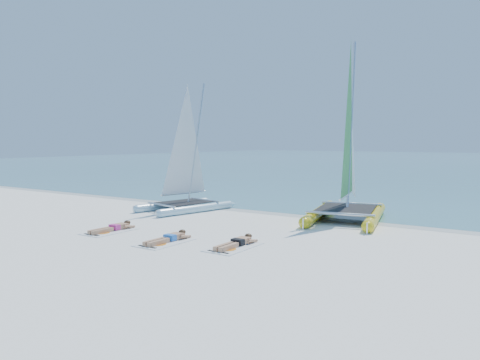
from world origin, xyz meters
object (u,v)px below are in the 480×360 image
Objects in this scene: towel_a at (109,231)px; sunbather_b at (169,238)px; sunbather_a at (114,227)px; towel_b at (165,242)px; sunbather_c at (237,242)px; towel_c at (233,247)px; catamaran_yellow at (349,160)px; catamaran_blue at (186,171)px.

towel_a is 1.07× the size of sunbather_b.
sunbather_a is at bearing 90.00° from towel_a.
sunbather_c reaches higher than towel_b.
sunbather_a and sunbather_c have the same top height.
sunbather_c is (2.10, 0.63, 0.00)m from sunbather_b.
towel_c is (2.10, 0.63, 0.00)m from towel_b.
towel_b and towel_c have the same top height.
sunbather_c reaches higher than towel_c.
sunbather_a and sunbather_b have the same top height.
towel_c is (4.86, 0.38, 0.00)m from towel_a.
catamaran_yellow is at bearing 51.53° from towel_a.
towel_c is 0.22m from sunbather_c.
sunbather_b is 2.19m from sunbather_c.
catamaran_blue is 3.18× the size of towel_a.
catamaran_blue is 3.40× the size of sunbather_a.
towel_b is 2.25m from sunbather_c.
catamaran_blue is 0.80× the size of catamaran_yellow.
sunbather_c is at bearing 6.67° from towel_a.
towel_a is at bearing 174.84° from towel_b.
towel_a is 1.00× the size of towel_b.
sunbather_b reaches higher than towel_b.
catamaran_blue is at bearing 100.87° from towel_a.
catamaran_yellow is at bearing 67.69° from sunbather_b.
sunbather_b is 2.14m from towel_c.
towel_b is 1.00× the size of towel_c.
sunbather_b is (2.77, -0.25, 0.00)m from sunbather_a.
towel_b is 1.07× the size of sunbather_c.
catamaran_yellow reaches higher than sunbather_b.
catamaran_blue is at bearing 125.41° from sunbather_b.
sunbather_b is at bearing -168.29° from towel_c.
towel_a is 4.87m from towel_c.
catamaran_yellow is at bearing 68.21° from towel_b.
towel_c is (5.87, -4.87, -1.74)m from catamaran_blue.
towel_c is 1.07× the size of sunbather_c.
catamaran_yellow reaches higher than towel_a.
towel_b is 1.07× the size of sunbather_b.
catamaran_blue is 7.09m from catamaran_yellow.
sunbather_a is 2.80m from towel_b.
towel_c is (2.10, 0.43, -0.11)m from sunbather_b.
towel_a is 2.78m from towel_b.
sunbather_c is (-0.91, -6.69, -2.20)m from catamaran_yellow.
catamaran_blue is 3.18× the size of towel_c.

